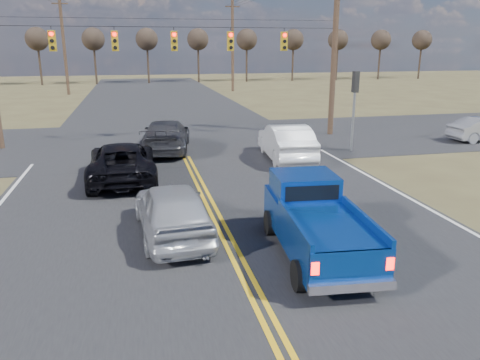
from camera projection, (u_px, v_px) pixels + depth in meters
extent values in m
plane|color=brown|center=(268.00, 321.00, 8.97)|extent=(160.00, 160.00, 0.00)
cube|color=#28282B|center=(197.00, 180.00, 18.34)|extent=(14.00, 120.00, 0.02)
cube|color=#28282B|center=(178.00, 141.00, 25.84)|extent=(120.00, 12.00, 0.02)
cylinder|color=#473323|center=(335.00, 47.00, 26.36)|extent=(0.32, 0.32, 10.00)
cylinder|color=black|center=(174.00, 27.00, 24.18)|extent=(18.00, 0.02, 0.02)
cylinder|color=black|center=(173.00, 19.00, 24.07)|extent=(18.00, 0.02, 0.02)
cube|color=#B28C14|center=(52.00, 41.00, 23.10)|extent=(0.34, 0.24, 1.00)
cylinder|color=#FF0C05|center=(51.00, 34.00, 22.88)|extent=(0.20, 0.06, 0.20)
cylinder|color=black|center=(52.00, 41.00, 22.97)|extent=(0.20, 0.06, 0.20)
cylinder|color=black|center=(53.00, 48.00, 23.06)|extent=(0.20, 0.06, 0.20)
cube|color=black|center=(51.00, 31.00, 22.82)|extent=(0.24, 0.14, 0.03)
cube|color=#B28C14|center=(115.00, 41.00, 23.74)|extent=(0.34, 0.24, 1.00)
cylinder|color=#FF0C05|center=(114.00, 34.00, 23.51)|extent=(0.20, 0.06, 0.20)
cylinder|color=black|center=(115.00, 41.00, 23.60)|extent=(0.20, 0.06, 0.20)
cylinder|color=black|center=(115.00, 48.00, 23.70)|extent=(0.20, 0.06, 0.20)
cube|color=black|center=(114.00, 32.00, 23.45)|extent=(0.24, 0.14, 0.03)
cube|color=#B28C14|center=(174.00, 41.00, 24.37)|extent=(0.34, 0.24, 1.00)
cylinder|color=#FF0C05|center=(174.00, 34.00, 24.15)|extent=(0.20, 0.06, 0.20)
cylinder|color=black|center=(174.00, 41.00, 24.24)|extent=(0.20, 0.06, 0.20)
cylinder|color=black|center=(175.00, 48.00, 24.33)|extent=(0.20, 0.06, 0.20)
cube|color=black|center=(174.00, 32.00, 24.09)|extent=(0.24, 0.14, 0.03)
cube|color=#B28C14|center=(230.00, 41.00, 25.01)|extent=(0.34, 0.24, 1.00)
cylinder|color=#FF0C05|center=(231.00, 35.00, 24.78)|extent=(0.20, 0.06, 0.20)
cylinder|color=black|center=(231.00, 41.00, 24.88)|extent=(0.20, 0.06, 0.20)
cylinder|color=black|center=(231.00, 48.00, 24.97)|extent=(0.20, 0.06, 0.20)
cube|color=black|center=(231.00, 33.00, 24.73)|extent=(0.24, 0.14, 0.03)
cube|color=#B28C14|center=(284.00, 41.00, 25.64)|extent=(0.34, 0.24, 1.00)
cylinder|color=#FF0C05|center=(285.00, 35.00, 25.42)|extent=(0.20, 0.06, 0.20)
cylinder|color=black|center=(285.00, 41.00, 25.51)|extent=(0.20, 0.06, 0.20)
cylinder|color=black|center=(285.00, 48.00, 25.60)|extent=(0.20, 0.06, 0.20)
cube|color=black|center=(285.00, 33.00, 25.36)|extent=(0.24, 0.14, 0.03)
cylinder|color=slate|center=(353.00, 119.00, 22.92)|extent=(0.12, 0.12, 3.20)
cube|color=black|center=(356.00, 82.00, 22.42)|extent=(0.24, 0.34, 1.00)
cylinder|color=#473323|center=(64.00, 46.00, 48.79)|extent=(0.32, 0.32, 10.00)
cube|color=#473323|center=(60.00, 3.00, 47.62)|extent=(1.60, 0.12, 0.12)
cylinder|color=#473323|center=(233.00, 46.00, 52.60)|extent=(0.32, 0.32, 10.00)
cube|color=#473323|center=(232.00, 7.00, 51.44)|extent=(1.60, 0.12, 0.12)
cylinder|color=#33261C|center=(40.00, 64.00, 61.47)|extent=(0.28, 0.28, 5.50)
sphere|color=#2D231C|center=(37.00, 39.00, 60.60)|extent=(3.00, 3.00, 3.00)
cylinder|color=#33261C|center=(95.00, 63.00, 62.96)|extent=(0.28, 0.28, 5.50)
sphere|color=#2D231C|center=(93.00, 39.00, 62.08)|extent=(3.00, 3.00, 3.00)
cylinder|color=#33261C|center=(148.00, 63.00, 64.44)|extent=(0.28, 0.28, 5.50)
sphere|color=#2D231C|center=(147.00, 39.00, 63.57)|extent=(3.00, 3.00, 3.00)
cylinder|color=#33261C|center=(198.00, 63.00, 65.92)|extent=(0.28, 0.28, 5.50)
sphere|color=#2D231C|center=(198.00, 39.00, 65.05)|extent=(3.00, 3.00, 3.00)
cylinder|color=#33261C|center=(247.00, 62.00, 67.41)|extent=(0.28, 0.28, 5.50)
sphere|color=#2D231C|center=(247.00, 39.00, 66.53)|extent=(3.00, 3.00, 3.00)
cylinder|color=#33261C|center=(293.00, 62.00, 68.89)|extent=(0.28, 0.28, 5.50)
sphere|color=#2D231C|center=(293.00, 40.00, 68.02)|extent=(3.00, 3.00, 3.00)
cylinder|color=#33261C|center=(337.00, 62.00, 70.37)|extent=(0.28, 0.28, 5.50)
sphere|color=#2D231C|center=(338.00, 40.00, 69.50)|extent=(3.00, 3.00, 3.00)
cylinder|color=#33261C|center=(379.00, 61.00, 71.86)|extent=(0.28, 0.28, 5.50)
sphere|color=#2D231C|center=(381.00, 40.00, 70.98)|extent=(3.00, 3.00, 3.00)
cylinder|color=#33261C|center=(420.00, 61.00, 73.34)|extent=(0.28, 0.28, 5.50)
sphere|color=#2D231C|center=(422.00, 40.00, 72.47)|extent=(3.00, 3.00, 3.00)
cylinder|color=black|center=(300.00, 276.00, 9.98)|extent=(0.34, 0.72, 0.70)
cylinder|color=black|center=(374.00, 271.00, 10.20)|extent=(0.34, 0.72, 0.70)
cylinder|color=black|center=(271.00, 223.00, 12.97)|extent=(0.34, 0.72, 0.70)
cylinder|color=black|center=(328.00, 220.00, 13.19)|extent=(0.34, 0.72, 0.70)
cube|color=navy|center=(317.00, 227.00, 11.47)|extent=(2.14, 4.84, 0.87)
cube|color=navy|center=(304.00, 185.00, 12.47)|extent=(1.73, 1.61, 0.63)
cube|color=black|center=(312.00, 193.00, 11.78)|extent=(1.40, 0.17, 0.39)
cube|color=navy|center=(294.00, 223.00, 10.34)|extent=(0.33, 2.88, 0.17)
cube|color=navy|center=(366.00, 219.00, 10.56)|extent=(0.33, 2.88, 0.17)
cube|color=navy|center=(352.00, 263.00, 9.19)|extent=(1.75, 0.22, 0.52)
cube|color=silver|center=(352.00, 287.00, 9.27)|extent=(1.80, 0.31, 0.19)
cube|color=#FF0C05|center=(315.00, 269.00, 9.07)|extent=(0.16, 0.07, 0.26)
cube|color=#FF0C05|center=(390.00, 264.00, 9.27)|extent=(0.16, 0.07, 0.26)
imported|color=#AAACB3|center=(172.00, 209.00, 12.79)|extent=(2.10, 4.60, 1.53)
imported|color=black|center=(122.00, 161.00, 18.14)|extent=(2.52, 5.40, 1.50)
imported|color=white|center=(286.00, 142.00, 21.47)|extent=(2.15, 5.12, 1.65)
imported|color=#323237|center=(166.00, 136.00, 23.11)|extent=(2.97, 5.65, 1.56)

